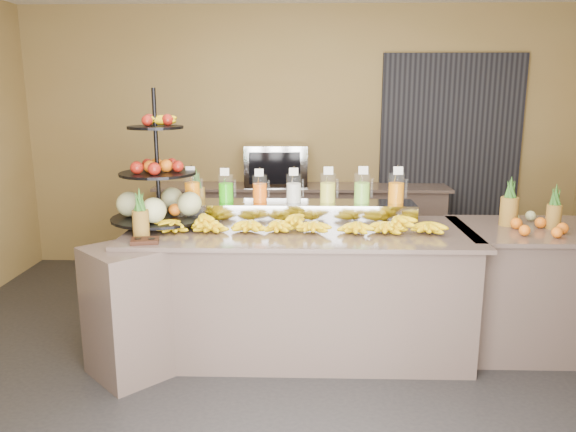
{
  "coord_description": "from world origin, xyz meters",
  "views": [
    {
      "loc": [
        0.02,
        -3.65,
        1.92
      ],
      "look_at": [
        -0.09,
        0.3,
        1.03
      ],
      "focal_mm": 35.0,
      "sensor_mm": 36.0,
      "label": 1
    }
  ],
  "objects_px": {
    "condiment_caddy": "(145,241)",
    "fruit_stand": "(166,192)",
    "pitcher_tray": "(294,212)",
    "right_fruit_pile": "(533,221)",
    "oven_warmer": "(276,165)",
    "banana_heap": "(300,222)"
  },
  "relations": [
    {
      "from": "pitcher_tray",
      "to": "right_fruit_pile",
      "type": "distance_m",
      "value": 1.75
    },
    {
      "from": "banana_heap",
      "to": "condiment_caddy",
      "type": "relative_size",
      "value": 11.42
    },
    {
      "from": "right_fruit_pile",
      "to": "pitcher_tray",
      "type": "bearing_deg",
      "value": 172.57
    },
    {
      "from": "right_fruit_pile",
      "to": "fruit_stand",
      "type": "bearing_deg",
      "value": 178.53
    },
    {
      "from": "fruit_stand",
      "to": "condiment_caddy",
      "type": "height_order",
      "value": "fruit_stand"
    },
    {
      "from": "condiment_caddy",
      "to": "fruit_stand",
      "type": "bearing_deg",
      "value": 86.61
    },
    {
      "from": "condiment_caddy",
      "to": "right_fruit_pile",
      "type": "relative_size",
      "value": 0.44
    },
    {
      "from": "banana_heap",
      "to": "right_fruit_pile",
      "type": "bearing_deg",
      "value": 2.52
    },
    {
      "from": "condiment_caddy",
      "to": "right_fruit_pile",
      "type": "bearing_deg",
      "value": 9.03
    },
    {
      "from": "fruit_stand",
      "to": "right_fruit_pile",
      "type": "height_order",
      "value": "fruit_stand"
    },
    {
      "from": "pitcher_tray",
      "to": "condiment_caddy",
      "type": "height_order",
      "value": "pitcher_tray"
    },
    {
      "from": "banana_heap",
      "to": "oven_warmer",
      "type": "xyz_separation_m",
      "value": [
        -0.27,
        1.97,
        0.15
      ]
    },
    {
      "from": "fruit_stand",
      "to": "right_fruit_pile",
      "type": "xyz_separation_m",
      "value": [
        2.69,
        -0.07,
        -0.18
      ]
    },
    {
      "from": "fruit_stand",
      "to": "condiment_caddy",
      "type": "bearing_deg",
      "value": -105.37
    },
    {
      "from": "condiment_caddy",
      "to": "oven_warmer",
      "type": "distance_m",
      "value": 2.46
    },
    {
      "from": "fruit_stand",
      "to": "condiment_caddy",
      "type": "xyz_separation_m",
      "value": [
        -0.03,
        -0.5,
        -0.24
      ]
    },
    {
      "from": "banana_heap",
      "to": "right_fruit_pile",
      "type": "height_order",
      "value": "right_fruit_pile"
    },
    {
      "from": "pitcher_tray",
      "to": "condiment_caddy",
      "type": "distance_m",
      "value": 1.18
    },
    {
      "from": "banana_heap",
      "to": "pitcher_tray",
      "type": "bearing_deg",
      "value": 99.35
    },
    {
      "from": "pitcher_tray",
      "to": "right_fruit_pile",
      "type": "height_order",
      "value": "right_fruit_pile"
    },
    {
      "from": "pitcher_tray",
      "to": "banana_heap",
      "type": "relative_size",
      "value": 0.9
    },
    {
      "from": "banana_heap",
      "to": "condiment_caddy",
      "type": "bearing_deg",
      "value": -160.83
    }
  ]
}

